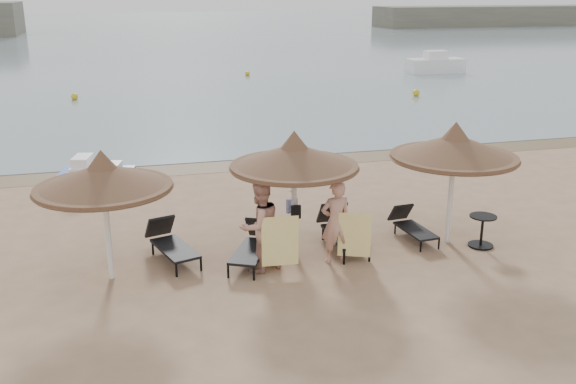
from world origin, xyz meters
name	(u,v)px	position (x,y,z in m)	size (l,w,h in m)	color
ground	(320,281)	(0.00, 0.00, 0.00)	(160.00, 160.00, 0.00)	tan
sea	(142,32)	(0.00, 80.00, 0.01)	(200.00, 140.00, 0.03)	slate
wet_sand_strip	(237,165)	(0.00, 9.40, 0.00)	(200.00, 1.60, 0.01)	brown
palapa_left	(103,177)	(-4.16, 1.28, 2.19)	(2.78, 2.78, 2.76)	white
palapa_center	(294,157)	(-0.12, 1.59, 2.27)	(2.87, 2.87, 2.85)	white
palapa_right	(454,147)	(3.58, 1.28, 2.32)	(2.94, 2.94, 2.91)	white
lounger_far_left	(170,242)	(-2.86, 2.02, 0.37)	(1.12, 1.96, 0.83)	black
lounger_near_left	(253,245)	(-1.10, 1.41, 0.37)	(1.38, 1.91, 0.83)	black
lounger_near_right	(341,229)	(1.06, 1.75, 0.40)	(0.66, 1.98, 0.89)	black
lounger_far_right	(411,225)	(2.86, 1.76, 0.32)	(0.67, 1.64, 0.71)	black
side_table	(482,232)	(4.21, 0.84, 0.36)	(0.62, 0.62, 0.76)	black
person_left	(260,219)	(-1.06, 0.88, 1.15)	(1.06, 0.69, 2.30)	tan
person_right	(336,216)	(0.62, 0.86, 1.08)	(1.00, 0.65, 2.17)	tan
towel_left	(280,241)	(-0.71, 0.53, 0.76)	(0.78, 0.08, 1.09)	yellow
towel_right	(355,235)	(0.97, 0.61, 0.69)	(0.67, 0.28, 1.00)	yellow
bag_patterned	(292,206)	(-0.12, 1.77, 1.08)	(0.27, 0.17, 0.33)	silver
bag_dark	(296,212)	(-0.12, 1.43, 1.04)	(0.22, 0.08, 0.31)	black
pedal_boat	(96,176)	(-4.57, 7.92, 0.37)	(2.34, 1.69, 0.99)	blue
buoy_left	(74,97)	(-6.01, 24.60, 0.19)	(0.37, 0.37, 0.37)	gold
buoy_mid	(247,74)	(4.89, 31.79, 0.17)	(0.34, 0.34, 0.34)	gold
buoy_right	(416,93)	(12.23, 20.98, 0.20)	(0.40, 0.40, 0.40)	gold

